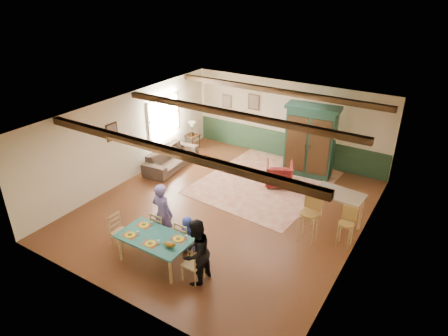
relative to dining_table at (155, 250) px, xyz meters
The scene contains 35 objects.
floor 2.78m from the dining_table, 87.29° to the left, with size 8.00×8.00×0.00m, color #4C2615.
wall_back 6.84m from the dining_table, 88.89° to the left, with size 7.00×0.02×2.70m, color beige.
wall_left 4.47m from the dining_table, 140.69° to the left, with size 0.02×8.00×2.70m, color beige.
wall_right 4.67m from the dining_table, 37.23° to the left, with size 0.02×8.00×2.70m, color beige.
ceiling 3.63m from the dining_table, 87.29° to the left, with size 7.00×8.00×0.02m, color white.
wainscot_back 6.74m from the dining_table, 88.89° to the left, with size 6.95×0.03×0.90m, color #1F3A24.
ceiling_beam_front 2.32m from the dining_table, 74.13° to the left, with size 6.95×0.16×0.16m, color black.
ceiling_beam_mid 3.89m from the dining_table, 87.64° to the left, with size 6.95×0.16×0.16m, color black.
ceiling_beam_back 6.19m from the dining_table, 88.70° to the left, with size 6.95×0.16×0.16m, color black.
window_left 5.70m from the dining_table, 126.83° to the left, with size 0.06×1.60×1.30m, color white, non-canonical shape.
picture_left_wall 4.22m from the dining_table, 147.12° to the left, with size 0.04×0.42×0.52m, color gray, non-canonical shape.
picture_back_a 6.98m from the dining_table, 99.86° to the left, with size 0.45×0.04×0.55m, color gray, non-canonical shape.
picture_back_b 7.22m from the dining_table, 108.64° to the left, with size 0.38×0.04×0.48m, color gray, non-canonical shape.
dining_table is the anchor object (origin of this frame).
dining_chair_far_left 0.75m from the dining_table, 118.85° to the left, with size 0.38×0.40×0.86m, color tan, non-canonical shape.
dining_chair_far_right 0.75m from the dining_table, 60.74° to the left, with size 0.38×0.40×0.86m, color tan, non-canonical shape.
dining_chair_end_left 1.04m from the dining_table, behind, with size 0.38×0.40×0.86m, color tan, non-canonical shape.
dining_chair_end_right 1.04m from the dining_table, ahead, with size 0.38×0.40×0.86m, color tan, non-canonical shape.
person_man 0.92m from the dining_table, 116.36° to the left, with size 0.57×0.37×1.56m, color #7460A5.
person_woman 1.20m from the dining_table, ahead, with size 0.72×0.56×1.49m, color black.
person_child 0.82m from the dining_table, 63.23° to the left, with size 0.44×0.29×0.91m, color #293EA6.
cat 0.66m from the dining_table, 10.51° to the right, with size 0.33×0.13×0.16m, color orange, non-canonical shape.
place_setting_near_left 0.67m from the dining_table, 155.76° to the right, with size 0.36×0.27×0.11m, color yellow, non-canonical shape.
place_setting_near_center 0.46m from the dining_table, 68.41° to the right, with size 0.36×0.27×0.11m, color yellow, non-canonical shape.
place_setting_far_left 0.67m from the dining_table, 155.35° to the left, with size 0.36×0.27×0.11m, color yellow, non-canonical shape.
place_setting_far_right 0.67m from the dining_table, 24.24° to the left, with size 0.36×0.27×0.11m, color yellow, non-canonical shape.
area_rug 4.71m from the dining_table, 85.41° to the left, with size 3.50×4.15×0.01m, color beige.
armoire 6.11m from the dining_table, 77.83° to the left, with size 1.63×0.65×2.30m, color #143226.
armchair 4.84m from the dining_table, 80.53° to the left, with size 0.78×0.80×0.73m, color #4D0F12.
sofa 4.91m from the dining_table, 124.64° to the left, with size 2.19×0.86×0.64m, color #3E3026.
end_table 6.40m from the dining_table, 118.59° to the left, with size 0.45×0.45×0.55m, color black, non-canonical shape.
table_lamp 6.42m from the dining_table, 118.59° to the left, with size 0.28×0.28×0.50m, color #CDBC84, non-canonical shape.
counter_table 4.58m from the dining_table, 49.40° to the left, with size 1.20×0.70×1.00m, color tan, non-canonical shape.
bar_stool_left 3.66m from the dining_table, 44.88° to the left, with size 0.44×0.48×1.23m, color #AC8743, non-canonical shape.
bar_stool_right 4.41m from the dining_table, 39.50° to the left, with size 0.36×0.40×1.02m, color #AC8743, non-canonical shape.
Camera 1 is at (4.94, -8.01, 5.90)m, focal length 32.00 mm.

